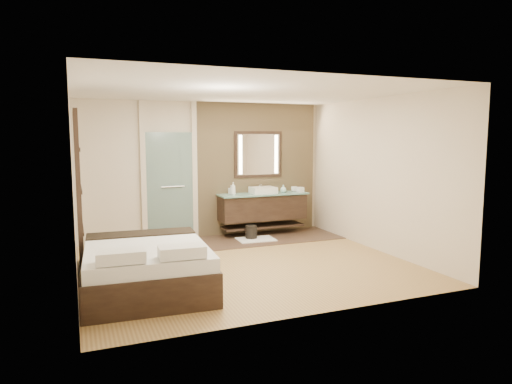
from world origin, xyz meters
name	(u,v)px	position (x,y,z in m)	size (l,w,h in m)	color
floor	(246,264)	(0.00, 0.00, 0.00)	(5.00, 5.00, 0.00)	olive
tile_strip	(245,239)	(0.60, 1.60, 0.01)	(3.80, 1.30, 0.01)	#3C2D20
stone_wall	(257,169)	(1.10, 2.21, 1.35)	(2.60, 0.08, 2.70)	tan
vanity	(263,207)	(1.10, 1.92, 0.58)	(1.85, 0.55, 0.88)	black
mirror_unit	(258,154)	(1.10, 2.16, 1.65)	(1.06, 0.04, 0.96)	black
frosted_door	(170,182)	(-0.75, 2.20, 1.14)	(1.10, 0.12, 2.70)	#9DC7BF
shoji_partition	(79,191)	(-2.43, 0.60, 1.21)	(0.06, 1.20, 2.40)	black
bed	(147,267)	(-1.65, -0.70, 0.31)	(1.67, 2.04, 0.75)	black
bath_mat	(256,239)	(0.77, 1.48, 0.02)	(0.72, 0.50, 0.02)	white
waste_bin	(251,233)	(0.71, 1.58, 0.14)	(0.22, 0.22, 0.28)	black
tissue_box	(300,190)	(1.92, 1.82, 0.92)	(0.12, 0.12, 0.10)	silver
soap_bottle_a	(233,188)	(0.46, 1.92, 0.99)	(0.10, 0.10, 0.25)	white
soap_bottle_b	(231,190)	(0.45, 2.03, 0.96)	(0.08, 0.08, 0.18)	#B2B2B2
soap_bottle_c	(283,189)	(1.56, 1.89, 0.94)	(0.12, 0.12, 0.16)	silver
cup	(294,189)	(1.83, 1.92, 0.92)	(0.14, 0.14, 0.11)	silver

